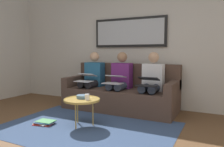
% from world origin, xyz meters
% --- Properties ---
extents(wall_rear, '(6.00, 0.12, 2.60)m').
position_xyz_m(wall_rear, '(0.00, -2.60, 1.30)').
color(wall_rear, beige).
rests_on(wall_rear, ground_plane).
extents(area_rug, '(2.60, 1.80, 0.01)m').
position_xyz_m(area_rug, '(0.00, -0.85, 0.00)').
color(area_rug, '#33476B').
rests_on(area_rug, ground_plane).
extents(couch, '(2.20, 0.90, 0.90)m').
position_xyz_m(couch, '(0.00, -2.12, 0.31)').
color(couch, '#4C382D').
rests_on(couch, ground_plane).
extents(framed_mirror, '(1.59, 0.05, 0.61)m').
position_xyz_m(framed_mirror, '(0.00, -2.51, 1.55)').
color(framed_mirror, black).
extents(coffee_table, '(0.56, 0.56, 0.43)m').
position_xyz_m(coffee_table, '(0.12, -0.90, 0.40)').
color(coffee_table, tan).
rests_on(coffee_table, ground_plane).
extents(cup, '(0.07, 0.07, 0.09)m').
position_xyz_m(cup, '(0.01, -0.89, 0.46)').
color(cup, silver).
rests_on(cup, coffee_table).
extents(bowl, '(0.19, 0.19, 0.05)m').
position_xyz_m(bowl, '(0.14, -0.96, 0.44)').
color(bowl, slate).
rests_on(bowl, coffee_table).
extents(person_left, '(0.38, 0.58, 1.14)m').
position_xyz_m(person_left, '(-0.64, -2.05, 0.61)').
color(person_left, silver).
rests_on(person_left, couch).
extents(laptop_black, '(0.36, 0.35, 0.15)m').
position_xyz_m(laptop_black, '(-0.64, -1.81, 0.63)').
color(laptop_black, black).
extents(person_middle, '(0.38, 0.58, 1.14)m').
position_xyz_m(person_middle, '(0.00, -2.05, 0.61)').
color(person_middle, '#66236B').
rests_on(person_middle, couch).
extents(laptop_silver, '(0.36, 0.36, 0.15)m').
position_xyz_m(laptop_silver, '(0.00, -1.81, 0.63)').
color(laptop_silver, silver).
extents(person_right, '(0.38, 0.58, 1.14)m').
position_xyz_m(person_right, '(0.64, -2.05, 0.61)').
color(person_right, '#235B84').
rests_on(person_right, couch).
extents(laptop_white, '(0.33, 0.37, 0.16)m').
position_xyz_m(laptop_white, '(0.64, -1.81, 0.63)').
color(laptop_white, white).
extents(magazine_stack, '(0.35, 0.29, 0.05)m').
position_xyz_m(magazine_stack, '(0.69, -0.69, 0.03)').
color(magazine_stack, red).
rests_on(magazine_stack, ground_plane).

